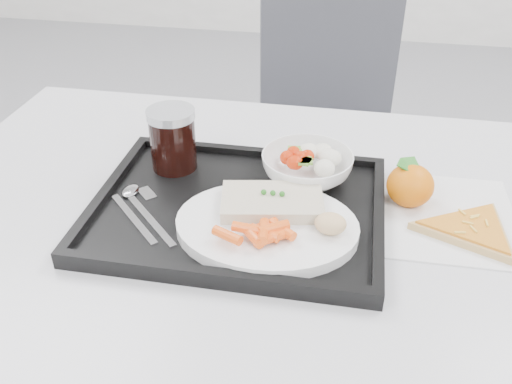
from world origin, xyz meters
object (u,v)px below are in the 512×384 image
at_px(table, 271,243).
at_px(tangerine, 410,185).
at_px(chair, 324,113).
at_px(salad_bowl, 307,167).
at_px(cola_glass, 173,138).
at_px(tray, 238,210).
at_px(dinner_plate, 267,226).
at_px(pizza_slice, 471,229).

bearing_deg(table, tangerine, 15.38).
bearing_deg(chair, salad_bowl, -88.48).
xyz_separation_m(table, chair, (0.03, 0.83, -0.15)).
distance_m(cola_glass, tangerine, 0.40).
bearing_deg(tray, tangerine, 16.87).
bearing_deg(tangerine, dinner_plate, -147.21).
relative_size(chair, salad_bowl, 6.11).
relative_size(dinner_plate, salad_bowl, 1.78).
bearing_deg(table, salad_bowl, 60.18).
relative_size(table, cola_glass, 11.11).
relative_size(tangerine, pizza_slice, 0.41).
bearing_deg(dinner_plate, chair, 88.62).
relative_size(chair, dinner_plate, 3.44).
bearing_deg(tangerine, table, -164.62).
bearing_deg(pizza_slice, tangerine, 142.71).
height_order(table, dinner_plate, dinner_plate).
relative_size(salad_bowl, cola_glass, 1.41).
relative_size(table, salad_bowl, 7.89).
relative_size(cola_glass, tangerine, 1.35).
bearing_deg(salad_bowl, cola_glass, -179.81).
bearing_deg(salad_bowl, table, -119.82).
distance_m(dinner_plate, pizza_slice, 0.31).
distance_m(table, cola_glass, 0.24).
height_order(tangerine, pizza_slice, tangerine).
height_order(table, salad_bowl, salad_bowl).
bearing_deg(cola_glass, tray, -36.87).
distance_m(tray, tangerine, 0.28).
bearing_deg(chair, pizza_slice, -71.63).
height_order(tray, salad_bowl, salad_bowl).
relative_size(table, pizza_slice, 6.10).
relative_size(chair, tangerine, 11.64).
xyz_separation_m(dinner_plate, tangerine, (0.21, 0.13, 0.01)).
height_order(chair, tray, chair).
xyz_separation_m(cola_glass, pizza_slice, (0.49, -0.09, -0.06)).
height_order(table, pizza_slice, pizza_slice).
distance_m(chair, cola_glass, 0.83).
bearing_deg(tray, salad_bowl, 46.41).
relative_size(table, tray, 2.67).
xyz_separation_m(cola_glass, tangerine, (0.40, -0.02, -0.04)).
xyz_separation_m(tray, salad_bowl, (0.10, 0.10, 0.03)).
relative_size(salad_bowl, tangerine, 1.90).
bearing_deg(cola_glass, table, -23.20).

